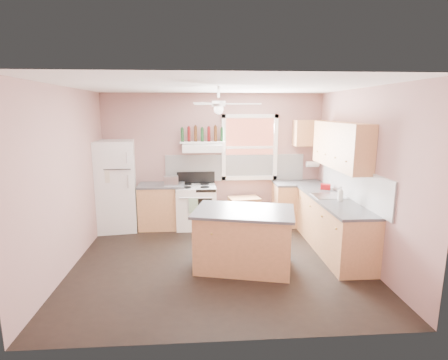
{
  "coord_description": "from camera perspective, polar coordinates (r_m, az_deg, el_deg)",
  "views": [
    {
      "loc": [
        -0.29,
        -5.22,
        2.36
      ],
      "look_at": [
        0.1,
        0.3,
        1.25
      ],
      "focal_mm": 28.0,
      "sensor_mm": 36.0,
      "label": 1
    }
  ],
  "objects": [
    {
      "name": "floor",
      "position": [
        5.73,
        -0.81,
        -12.97
      ],
      "size": [
        4.5,
        4.5,
        0.0
      ],
      "primitive_type": "plane",
      "color": "black",
      "rests_on": "ground"
    },
    {
      "name": "ceiling",
      "position": [
        5.23,
        -0.89,
        15.08
      ],
      "size": [
        4.5,
        4.5,
        0.0
      ],
      "primitive_type": "plane",
      "color": "white",
      "rests_on": "ground"
    },
    {
      "name": "wall_back",
      "position": [
        7.32,
        -1.73,
        3.4
      ],
      "size": [
        4.5,
        0.05,
        2.7
      ],
      "primitive_type": "cube",
      "color": "#936A63",
      "rests_on": "ground"
    },
    {
      "name": "wall_right",
      "position": [
        5.9,
        21.81,
        0.67
      ],
      "size": [
        0.05,
        4.0,
        2.7
      ],
      "primitive_type": "cube",
      "color": "#936A63",
      "rests_on": "ground"
    },
    {
      "name": "wall_left",
      "position": [
        5.67,
        -24.46,
        0.07
      ],
      "size": [
        0.05,
        4.0,
        2.7
      ],
      "primitive_type": "cube",
      "color": "#936A63",
      "rests_on": "ground"
    },
    {
      "name": "backsplash_back",
      "position": [
        7.33,
        1.81,
        2.04
      ],
      "size": [
        2.9,
        0.03,
        0.55
      ],
      "primitive_type": "cube",
      "color": "white",
      "rests_on": "wall_back"
    },
    {
      "name": "backsplash_right",
      "position": [
        6.18,
        20.16,
        -0.41
      ],
      "size": [
        0.03,
        2.6,
        0.55
      ],
      "primitive_type": "cube",
      "color": "white",
      "rests_on": "wall_right"
    },
    {
      "name": "window_view",
      "position": [
        7.31,
        4.18,
        5.35
      ],
      "size": [
        1.0,
        0.02,
        1.2
      ],
      "primitive_type": "cube",
      "color": "brown",
      "rests_on": "wall_back"
    },
    {
      "name": "window_frame",
      "position": [
        7.28,
        4.21,
        5.32
      ],
      "size": [
        1.16,
        0.07,
        1.36
      ],
      "primitive_type": "cube",
      "color": "white",
      "rests_on": "wall_back"
    },
    {
      "name": "refrigerator",
      "position": [
        7.22,
        -17.23,
        -0.9
      ],
      "size": [
        0.85,
        0.83,
        1.78
      ],
      "primitive_type": "cube",
      "rotation": [
        0.0,
        0.0,
        0.14
      ],
      "color": "white",
      "rests_on": "floor"
    },
    {
      "name": "base_cabinet_left",
      "position": [
        7.22,
        -10.04,
        -4.34
      ],
      "size": [
        0.9,
        0.6,
        0.86
      ],
      "primitive_type": "cube",
      "color": "#B07B49",
      "rests_on": "floor"
    },
    {
      "name": "counter_left",
      "position": [
        7.11,
        -10.16,
        -0.84
      ],
      "size": [
        0.92,
        0.62,
        0.04
      ],
      "primitive_type": "cube",
      "color": "#424245",
      "rests_on": "base_cabinet_left"
    },
    {
      "name": "toaster",
      "position": [
        6.96,
        -8.63,
        -0.13
      ],
      "size": [
        0.29,
        0.18,
        0.18
      ],
      "primitive_type": "cube",
      "rotation": [
        0.0,
        0.0,
        0.08
      ],
      "color": "silver",
      "rests_on": "counter_left"
    },
    {
      "name": "stove",
      "position": [
        7.14,
        -4.56,
        -4.37
      ],
      "size": [
        0.8,
        0.66,
        0.86
      ],
      "primitive_type": "cube",
      "rotation": [
        0.0,
        0.0,
        0.03
      ],
      "color": "white",
      "rests_on": "floor"
    },
    {
      "name": "range_hood",
      "position": [
        7.0,
        -3.54,
        5.26
      ],
      "size": [
        0.78,
        0.5,
        0.14
      ],
      "primitive_type": "cube",
      "color": "white",
      "rests_on": "wall_back"
    },
    {
      "name": "bottle_shelf",
      "position": [
        7.11,
        -3.56,
        6.16
      ],
      "size": [
        0.9,
        0.26,
        0.03
      ],
      "primitive_type": "cube",
      "color": "white",
      "rests_on": "range_hood"
    },
    {
      "name": "cart",
      "position": [
        7.23,
        3.31,
        -5.2
      ],
      "size": [
        0.67,
        0.5,
        0.61
      ],
      "primitive_type": "cube",
      "rotation": [
        0.0,
        0.0,
        0.17
      ],
      "color": "#B07B49",
      "rests_on": "floor"
    },
    {
      "name": "base_cabinet_corner",
      "position": [
        7.46,
        12.0,
        -3.9
      ],
      "size": [
        1.0,
        0.6,
        0.86
      ],
      "primitive_type": "cube",
      "color": "#B07B49",
      "rests_on": "floor"
    },
    {
      "name": "base_cabinet_right",
      "position": [
        6.26,
        17.3,
        -7.15
      ],
      "size": [
        0.6,
        2.2,
        0.86
      ],
      "primitive_type": "cube",
      "color": "#B07B49",
      "rests_on": "floor"
    },
    {
      "name": "counter_corner",
      "position": [
        7.36,
        12.15,
        -0.52
      ],
      "size": [
        1.02,
        0.62,
        0.04
      ],
      "primitive_type": "cube",
      "color": "#424245",
      "rests_on": "base_cabinet_corner"
    },
    {
      "name": "counter_right",
      "position": [
        6.13,
        17.46,
        -3.16
      ],
      "size": [
        0.62,
        2.22,
        0.04
      ],
      "primitive_type": "cube",
      "color": "#424245",
      "rests_on": "base_cabinet_right"
    },
    {
      "name": "sink",
      "position": [
        6.31,
        16.81,
        -2.58
      ],
      "size": [
        0.55,
        0.45,
        0.03
      ],
      "primitive_type": "cube",
      "color": "silver",
      "rests_on": "counter_right"
    },
    {
      "name": "faucet",
      "position": [
        6.35,
        18.2,
        -1.88
      ],
      "size": [
        0.03,
        0.03,
        0.14
      ],
      "primitive_type": "cylinder",
      "color": "silver",
      "rests_on": "sink"
    },
    {
      "name": "upper_cabinet_right",
      "position": [
        6.21,
        18.49,
        5.41
      ],
      "size": [
        0.33,
        1.8,
        0.76
      ],
      "primitive_type": "cube",
      "color": "#B07B49",
      "rests_on": "wall_right"
    },
    {
      "name": "upper_cabinet_corner",
      "position": [
        7.41,
        13.7,
        7.46
      ],
      "size": [
        0.6,
        0.33,
        0.52
      ],
      "primitive_type": "cube",
      "color": "#B07B49",
      "rests_on": "wall_back"
    },
    {
      "name": "paper_towel",
      "position": [
        7.54,
        14.27,
        2.53
      ],
      "size": [
        0.26,
        0.12,
        0.12
      ],
      "primitive_type": "cylinder",
      "rotation": [
        0.0,
        1.57,
        0.0
      ],
      "color": "white",
      "rests_on": "wall_back"
    },
    {
      "name": "island",
      "position": [
        5.37,
        3.24,
        -9.74
      ],
      "size": [
        1.55,
        1.17,
        0.86
      ],
      "primitive_type": "cube",
      "rotation": [
        0.0,
        0.0,
        -0.23
      ],
      "color": "#B07B49",
      "rests_on": "floor"
    },
    {
      "name": "island_top",
      "position": [
        5.22,
        3.3,
        -5.13
      ],
      "size": [
        1.65,
        1.27,
        0.04
      ],
      "primitive_type": "cube",
      "rotation": [
        0.0,
        0.0,
        -0.23
      ],
      "color": "#424245",
      "rests_on": "island"
    },
    {
      "name": "ceiling_fan_hub",
      "position": [
        5.22,
        -0.88,
        12.34
      ],
      "size": [
        0.2,
        0.2,
        0.08
      ],
      "primitive_type": "cylinder",
      "color": "white",
      "rests_on": "ceiling"
    },
    {
      "name": "soap_bottle",
      "position": [
        5.99,
        18.52,
        -2.13
      ],
      "size": [
        0.1,
        0.1,
        0.25
      ],
      "primitive_type": "imported",
      "rotation": [
        0.0,
        0.0,
        4.73
      ],
      "color": "silver",
      "rests_on": "counter_right"
    },
    {
      "name": "red_caddy",
      "position": [
        6.82,
        16.24,
        -1.05
      ],
      "size": [
        0.21,
        0.17,
        0.1
      ],
      "primitive_type": "cube",
      "rotation": [
        0.0,
        0.0,
        -0.34
      ],
      "color": "#B50F14",
      "rests_on": "counter_right"
    },
    {
      "name": "wine_bottles",
      "position": [
        7.1,
        -3.56,
        7.44
      ],
      "size": [
        0.86,
        0.06,
        0.31
      ],
      "color": "#143819",
      "rests_on": "bottle_shelf"
    }
  ]
}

